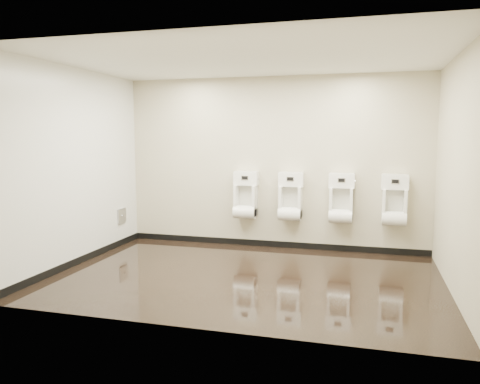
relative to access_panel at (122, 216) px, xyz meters
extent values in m
cube|color=black|center=(2.48, -1.20, -0.50)|extent=(5.00, 3.50, 0.00)
cube|color=silver|center=(2.48, -1.20, 2.30)|extent=(5.00, 3.50, 0.00)
cube|color=#BFB89A|center=(2.48, 0.55, 0.90)|extent=(5.00, 0.02, 2.80)
cube|color=#BFB89A|center=(2.48, -2.95, 0.90)|extent=(5.00, 0.02, 2.80)
cube|color=#BFB89A|center=(-0.02, -1.20, 0.90)|extent=(0.02, 3.50, 2.80)
cube|color=#BFB89A|center=(4.98, -1.20, 0.90)|extent=(0.02, 3.50, 2.80)
cube|color=white|center=(-0.01, -1.20, 0.90)|extent=(0.01, 3.50, 2.80)
cube|color=black|center=(2.48, 0.54, -0.45)|extent=(5.00, 0.02, 0.10)
cube|color=black|center=(-0.01, -1.20, -0.45)|extent=(0.02, 3.50, 0.10)
cube|color=#9E9EA3|center=(0.00, 0.00, 0.00)|extent=(0.03, 0.25, 0.25)
cylinder|color=silver|center=(0.02, 0.00, 0.00)|extent=(0.02, 0.04, 0.04)
cube|color=white|center=(2.06, 0.42, 0.28)|extent=(0.36, 0.26, 0.51)
cube|color=silver|center=(2.06, 0.51, 0.32)|extent=(0.27, 0.01, 0.39)
cylinder|color=white|center=(2.06, 0.35, 0.10)|extent=(0.36, 0.22, 0.22)
cube|color=white|center=(2.06, 0.46, 0.64)|extent=(0.40, 0.19, 0.22)
cube|color=black|center=(2.06, 0.36, 0.66)|extent=(0.10, 0.01, 0.05)
cube|color=silver|center=(2.06, 0.36, 0.66)|extent=(0.12, 0.01, 0.07)
cylinder|color=silver|center=(2.26, 0.46, 0.64)|extent=(0.01, 0.03, 0.03)
cube|color=white|center=(2.81, 0.42, 0.28)|extent=(0.36, 0.26, 0.51)
cube|color=silver|center=(2.81, 0.51, 0.32)|extent=(0.27, 0.01, 0.39)
cylinder|color=white|center=(2.81, 0.35, 0.10)|extent=(0.36, 0.22, 0.22)
cube|color=white|center=(2.81, 0.46, 0.64)|extent=(0.40, 0.19, 0.22)
cube|color=black|center=(2.81, 0.36, 0.66)|extent=(0.10, 0.01, 0.05)
cube|color=silver|center=(2.81, 0.36, 0.66)|extent=(0.12, 0.01, 0.07)
cylinder|color=silver|center=(3.01, 0.46, 0.64)|extent=(0.01, 0.03, 0.03)
cube|color=white|center=(3.60, 0.42, 0.28)|extent=(0.36, 0.26, 0.51)
cube|color=silver|center=(3.60, 0.51, 0.32)|extent=(0.27, 0.01, 0.39)
cylinder|color=white|center=(3.60, 0.35, 0.10)|extent=(0.36, 0.22, 0.22)
cube|color=white|center=(3.60, 0.46, 0.64)|extent=(0.40, 0.19, 0.22)
cube|color=black|center=(3.60, 0.36, 0.66)|extent=(0.10, 0.01, 0.05)
cube|color=silver|center=(3.60, 0.36, 0.66)|extent=(0.12, 0.01, 0.07)
cylinder|color=silver|center=(3.81, 0.46, 0.64)|extent=(0.01, 0.03, 0.03)
cube|color=white|center=(4.40, 0.42, 0.28)|extent=(0.36, 0.26, 0.51)
cube|color=silver|center=(4.40, 0.51, 0.32)|extent=(0.27, 0.01, 0.39)
cylinder|color=white|center=(4.40, 0.35, 0.10)|extent=(0.36, 0.22, 0.22)
cube|color=white|center=(4.40, 0.46, 0.64)|extent=(0.40, 0.19, 0.22)
cube|color=black|center=(4.40, 0.36, 0.66)|extent=(0.10, 0.01, 0.05)
cube|color=silver|center=(4.40, 0.36, 0.66)|extent=(0.12, 0.01, 0.07)
cylinder|color=silver|center=(4.60, 0.46, 0.64)|extent=(0.01, 0.03, 0.03)
camera|label=1|loc=(3.99, -6.99, 1.34)|focal=35.00mm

